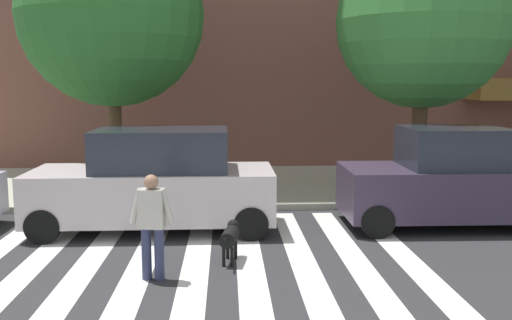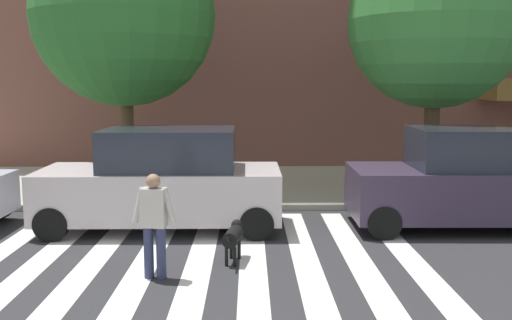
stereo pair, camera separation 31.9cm
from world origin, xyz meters
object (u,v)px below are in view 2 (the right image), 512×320
Objects in this scene: street_tree_middle at (436,21)px; street_tree_nearest at (124,15)px; parked_car_behind_first at (163,182)px; dog_on_leash at (233,236)px; pedestrian_dog_walker at (154,220)px; parked_car_third_in_line at (456,182)px.

street_tree_nearest is at bearing 175.01° from street_tree_middle.
parked_car_behind_first is 5.25m from street_tree_nearest.
street_tree_middle reaches higher than dog_on_leash.
dog_on_leash is at bearing -62.53° from street_tree_nearest.
street_tree_middle is 3.98× the size of pedestrian_dog_walker.
parked_car_behind_first is at bearing 179.99° from parked_car_third_in_line.
parked_car_behind_first is 1.15× the size of parked_car_third_in_line.
parked_car_behind_first is at bearing 124.44° from dog_on_leash.
parked_car_behind_first is 2.97× the size of pedestrian_dog_walker.
parked_car_behind_first is 2.70m from dog_on_leash.
parked_car_behind_first is 3.02m from pedestrian_dog_walker.
dog_on_leash is (1.50, -2.18, -0.54)m from parked_car_behind_first.
parked_car_third_in_line is 5.05m from dog_on_leash.
parked_car_third_in_line reaches higher than pedestrian_dog_walker.
parked_car_third_in_line is at bearing -96.89° from street_tree_middle.
parked_car_behind_first is 6.02m from parked_car_third_in_line.
street_tree_middle is at bearing 83.11° from parked_car_third_in_line.
street_tree_middle reaches higher than parked_car_third_in_line.
street_tree_nearest reaches higher than street_tree_middle.
street_tree_nearest reaches higher than pedestrian_dog_walker.
pedestrian_dog_walker is at bearing -145.46° from dog_on_leash.
dog_on_leash is at bearing -134.45° from street_tree_middle.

